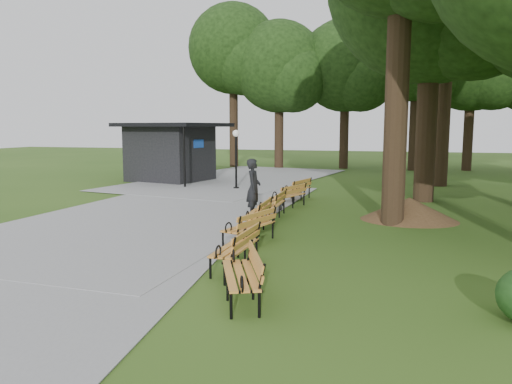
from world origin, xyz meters
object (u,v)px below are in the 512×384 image
(kiosk, at_px, (170,152))
(bench_5, at_px, (288,196))
(bench_4, at_px, (273,204))
(dirt_mound, at_px, (409,209))
(bench_0, at_px, (240,275))
(bench_6, at_px, (296,189))
(bench_3, at_px, (256,215))
(bench_1, at_px, (235,248))
(bench_2, at_px, (249,227))
(lamp_post, at_px, (236,146))
(person, at_px, (254,188))

(kiosk, height_order, bench_5, kiosk)
(bench_4, relative_size, bench_5, 1.00)
(dirt_mound, bearing_deg, kiosk, 145.66)
(kiosk, relative_size, bench_0, 2.67)
(dirt_mound, relative_size, bench_6, 1.35)
(dirt_mound, height_order, bench_3, bench_3)
(dirt_mound, relative_size, bench_1, 1.35)
(kiosk, relative_size, bench_6, 2.67)
(bench_3, relative_size, bench_5, 1.00)
(dirt_mound, xyz_separation_m, bench_2, (-4.00, -4.44, 0.07))
(kiosk, bearing_deg, lamp_post, -15.62)
(bench_3, bearing_deg, dirt_mound, 119.58)
(kiosk, height_order, bench_4, kiosk)
(bench_4, bearing_deg, bench_3, -2.07)
(bench_1, bearing_deg, bench_3, -169.14)
(person, distance_m, bench_5, 2.29)
(kiosk, bearing_deg, bench_4, -35.69)
(bench_0, xyz_separation_m, bench_6, (-1.40, 11.77, 0.00))
(lamp_post, bearing_deg, dirt_mound, -37.53)
(lamp_post, distance_m, bench_3, 9.53)
(person, relative_size, bench_5, 1.02)
(bench_4, xyz_separation_m, bench_6, (-0.03, 4.05, 0.00))
(kiosk, bearing_deg, bench_2, -43.98)
(bench_5, height_order, bench_6, same)
(kiosk, distance_m, bench_6, 9.73)
(bench_4, height_order, bench_6, same)
(kiosk, relative_size, bench_4, 2.67)
(bench_0, relative_size, bench_1, 1.00)
(person, xyz_separation_m, bench_3, (0.66, -1.98, -0.52))
(bench_6, bearing_deg, bench_2, 16.08)
(bench_6, bearing_deg, bench_1, 17.60)
(bench_1, bearing_deg, bench_5, -174.33)
(kiosk, xyz_separation_m, dirt_mound, (12.48, -8.53, -1.22))
(bench_5, bearing_deg, bench_6, -158.65)
(bench_2, xyz_separation_m, bench_3, (-0.30, 1.72, 0.00))
(kiosk, height_order, bench_1, kiosk)
(person, bearing_deg, dirt_mound, -90.57)
(person, distance_m, kiosk, 11.96)
(lamp_post, xyz_separation_m, bench_3, (3.50, -8.71, -1.62))
(bench_6, bearing_deg, lamp_post, -113.91)
(lamp_post, relative_size, bench_4, 1.49)
(person, relative_size, dirt_mound, 0.75)
(bench_4, bearing_deg, dirt_mound, 97.17)
(person, height_order, bench_0, person)
(kiosk, bearing_deg, bench_1, -46.92)
(kiosk, height_order, bench_2, kiosk)
(bench_6, bearing_deg, bench_0, 20.35)
(bench_2, height_order, bench_4, same)
(bench_1, bearing_deg, person, -166.14)
(bench_4, bearing_deg, person, -90.00)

